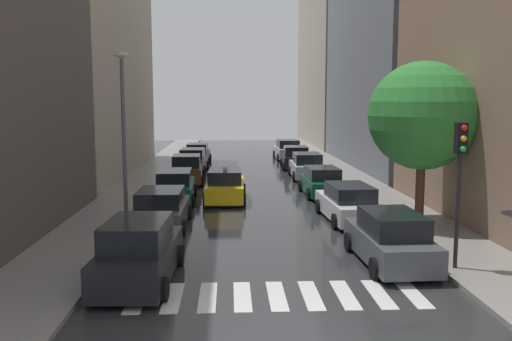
# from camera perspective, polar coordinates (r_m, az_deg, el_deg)

# --- Properties ---
(ground_plane) EXTENTS (28.00, 72.00, 0.04)m
(ground_plane) POSITION_cam_1_polar(r_m,az_deg,el_deg) (34.76, -0.74, -1.11)
(ground_plane) COLOR #2D2D2F
(sidewalk_left) EXTENTS (3.00, 72.00, 0.15)m
(sidewalk_left) POSITION_cam_1_polar(r_m,az_deg,el_deg) (35.13, -11.40, -1.00)
(sidewalk_left) COLOR gray
(sidewalk_left) RESTS_ON ground
(sidewalk_right) EXTENTS (3.00, 72.00, 0.15)m
(sidewalk_right) POSITION_cam_1_polar(r_m,az_deg,el_deg) (35.57, 9.78, -0.86)
(sidewalk_right) COLOR gray
(sidewalk_right) RESTS_ON ground
(crosswalk_stripes) EXTENTS (7.65, 2.20, 0.01)m
(crosswalk_stripes) POSITION_cam_1_polar(r_m,az_deg,el_deg) (14.61, 2.19, -12.96)
(crosswalk_stripes) COLOR silver
(crosswalk_stripes) RESTS_ON ground
(building_left_mid) EXTENTS (6.00, 21.51, 22.91)m
(building_left_mid) POSITION_cam_1_polar(r_m,az_deg,el_deg) (40.31, -17.49, 16.10)
(building_left_mid) COLOR #B2A38C
(building_left_mid) RESTS_ON ground
(building_right_mid) EXTENTS (6.00, 20.80, 18.57)m
(building_right_mid) POSITION_cam_1_polar(r_m,az_deg,el_deg) (43.30, 13.97, 12.69)
(building_right_mid) COLOR slate
(building_right_mid) RESTS_ON ground
(building_right_far) EXTENTS (6.00, 21.28, 19.01)m
(building_right_far) POSITION_cam_1_polar(r_m,az_deg,el_deg) (64.60, 8.30, 11.17)
(building_right_far) COLOR #9E9384
(building_right_far) RESTS_ON ground
(parked_car_left_nearest) EXTENTS (2.20, 4.67, 1.82)m
(parked_car_left_nearest) POSITION_cam_1_polar(r_m,az_deg,el_deg) (15.69, -12.17, -8.46)
(parked_car_left_nearest) COLOR black
(parked_car_left_nearest) RESTS_ON ground
(parked_car_left_second) EXTENTS (2.20, 4.47, 1.57)m
(parked_car_left_second) POSITION_cam_1_polar(r_m,az_deg,el_deg) (22.20, -9.89, -4.03)
(parked_car_left_second) COLOR #474C51
(parked_car_left_second) RESTS_ON ground
(parked_car_left_third) EXTENTS (2.12, 4.73, 1.62)m
(parked_car_left_third) POSITION_cam_1_polar(r_m,az_deg,el_deg) (27.74, -8.47, -1.70)
(parked_car_left_third) COLOR #0C4C2D
(parked_car_left_third) RESTS_ON ground
(parked_car_left_fourth) EXTENTS (2.17, 4.13, 1.77)m
(parked_car_left_fourth) POSITION_cam_1_polar(r_m,az_deg,el_deg) (33.87, -7.26, 0.05)
(parked_car_left_fourth) COLOR brown
(parked_car_left_fourth) RESTS_ON ground
(parked_car_left_fifth) EXTENTS (2.14, 4.46, 1.70)m
(parked_car_left_fifth) POSITION_cam_1_polar(r_m,az_deg,el_deg) (39.03, -6.62, 0.98)
(parked_car_left_fifth) COLOR #474C51
(parked_car_left_fifth) RESTS_ON ground
(parked_car_left_sixth) EXTENTS (2.11, 4.28, 1.62)m
(parked_car_left_sixth) POSITION_cam_1_polar(r_m,az_deg,el_deg) (44.64, -6.11, 1.73)
(parked_car_left_sixth) COLOR #474C51
(parked_car_left_sixth) RESTS_ON ground
(parked_car_right_nearest) EXTENTS (2.14, 4.55, 1.68)m
(parked_car_right_nearest) POSITION_cam_1_polar(r_m,az_deg,el_deg) (17.56, 13.88, -7.02)
(parked_car_right_nearest) COLOR #474C51
(parked_car_right_nearest) RESTS_ON ground
(parked_car_right_second) EXTENTS (2.25, 4.82, 1.57)m
(parked_car_right_second) POSITION_cam_1_polar(r_m,az_deg,el_deg) (23.45, 9.64, -3.42)
(parked_car_right_second) COLOR silver
(parked_car_right_second) RESTS_ON ground
(parked_car_right_third) EXTENTS (2.12, 4.40, 1.55)m
(parked_car_right_third) POSITION_cam_1_polar(r_m,az_deg,el_deg) (29.43, 6.88, -1.21)
(parked_car_right_third) COLOR #0C4C2D
(parked_car_right_third) RESTS_ON ground
(parked_car_right_fourth) EXTENTS (2.16, 4.49, 1.67)m
(parked_car_right_fourth) POSITION_cam_1_polar(r_m,az_deg,el_deg) (35.87, 5.33, 0.42)
(parked_car_right_fourth) COLOR #B2B7BF
(parked_car_right_fourth) RESTS_ON ground
(parked_car_right_fifth) EXTENTS (2.29, 4.28, 1.69)m
(parked_car_right_fifth) POSITION_cam_1_polar(r_m,az_deg,el_deg) (41.06, 4.15, 1.31)
(parked_car_right_fifth) COLOR black
(parked_car_right_fifth) RESTS_ON ground
(parked_car_right_sixth) EXTENTS (2.28, 4.57, 1.72)m
(parked_car_right_sixth) POSITION_cam_1_polar(r_m,az_deg,el_deg) (47.38, 3.32, 2.14)
(parked_car_right_sixth) COLOR #B2B7BF
(parked_car_right_sixth) RESTS_ON ground
(taxi_midroad) EXTENTS (2.16, 4.60, 1.81)m
(taxi_midroad) POSITION_cam_1_polar(r_m,az_deg,el_deg) (27.70, -3.22, -1.64)
(taxi_midroad) COLOR yellow
(taxi_midroad) RESTS_ON ground
(street_tree_right) EXTENTS (4.30, 4.30, 6.48)m
(street_tree_right) POSITION_cam_1_polar(r_m,az_deg,el_deg) (22.60, 17.05, 5.48)
(street_tree_right) COLOR #513823
(street_tree_right) RESTS_ON sidewalk_right
(traffic_light_right_corner) EXTENTS (0.30, 0.42, 4.30)m
(traffic_light_right_corner) POSITION_cam_1_polar(r_m,az_deg,el_deg) (16.81, 20.57, 0.76)
(traffic_light_right_corner) COLOR black
(traffic_light_right_corner) RESTS_ON sidewalk_right
(lamp_post_left) EXTENTS (0.60, 0.28, 6.87)m
(lamp_post_left) POSITION_cam_1_polar(r_m,az_deg,el_deg) (23.01, -13.69, 4.74)
(lamp_post_left) COLOR #595B60
(lamp_post_left) RESTS_ON sidewalk_left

